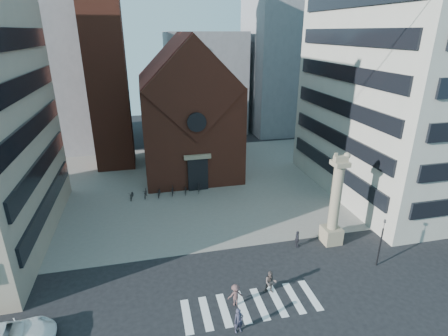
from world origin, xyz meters
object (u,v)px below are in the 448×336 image
at_px(pedestrian_1, 270,282).
at_px(pedestrian_0, 239,321).
at_px(traffic_light, 381,242).
at_px(scooter_0, 132,195).
at_px(pedestrian_2, 297,239).
at_px(lion_column, 334,208).

bearing_deg(pedestrian_1, pedestrian_0, -122.33).
bearing_deg(pedestrian_0, traffic_light, 7.27).
bearing_deg(pedestrian_1, traffic_light, 21.18).
distance_m(pedestrian_1, scooter_0, 20.82).
height_order(pedestrian_2, scooter_0, pedestrian_2).
distance_m(lion_column, pedestrian_1, 9.55).
xyz_separation_m(pedestrian_1, pedestrian_2, (4.37, 5.04, -0.12)).
bearing_deg(pedestrian_1, pedestrian_2, 64.12).
relative_size(traffic_light, pedestrian_2, 2.72).
bearing_deg(lion_column, pedestrian_1, -146.82).
xyz_separation_m(lion_column, scooter_0, (-17.85, 13.14, -2.95)).
xyz_separation_m(pedestrian_0, pedestrian_2, (7.61, 8.01, -0.10)).
bearing_deg(pedestrian_0, lion_column, 26.25).
xyz_separation_m(lion_column, pedestrian_1, (-7.70, -5.04, -2.55)).
relative_size(traffic_light, pedestrian_1, 2.37).
height_order(lion_column, traffic_light, lion_column).
bearing_deg(pedestrian_1, lion_column, 48.25).
xyz_separation_m(lion_column, pedestrian_2, (-3.33, 0.00, -2.67)).
bearing_deg(traffic_light, pedestrian_0, -162.76).
xyz_separation_m(lion_column, traffic_light, (1.99, -4.00, -1.17)).
distance_m(pedestrian_1, pedestrian_2, 6.67).
bearing_deg(lion_column, traffic_light, -63.54).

